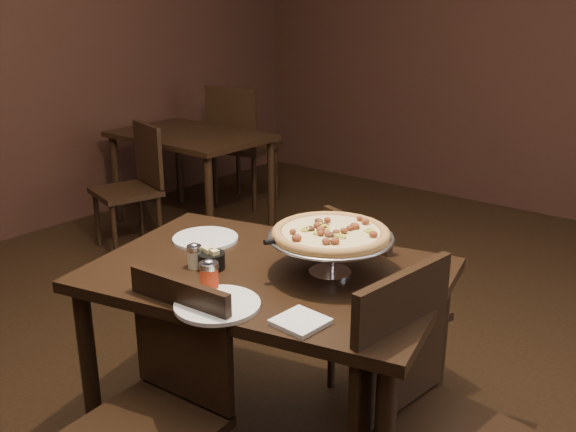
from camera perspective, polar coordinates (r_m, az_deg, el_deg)
The scene contains 16 objects.
room at distance 2.06m, azimuth 1.87°, elevation 11.89°, with size 6.04×7.04×2.84m.
dining_table at distance 2.28m, azimuth -1.78°, elevation -7.04°, with size 1.36×1.06×0.75m.
background_table at distance 4.84m, azimuth -8.64°, elevation 6.21°, with size 1.13×0.75×0.71m.
pizza_stand at distance 2.16m, azimuth 3.83°, elevation -1.59°, with size 0.43×0.43×0.18m.
parmesan_shaker at distance 2.26m, azimuth -8.31°, elevation -3.54°, with size 0.05×0.05×0.09m.
pepper_flake_shaker at distance 2.08m, azimuth -7.02°, elevation -5.30°, with size 0.06×0.06×0.11m.
packet_caddy at distance 2.25m, azimuth -6.82°, elevation -3.91°, with size 0.09×0.09×0.07m.
napkin_stack at distance 1.88m, azimuth 1.12°, elevation -9.38°, with size 0.14×0.14×0.01m, color silver.
plate_left at distance 2.52m, azimuth -7.36°, elevation -2.01°, with size 0.25×0.25×0.01m, color white.
plate_near at distance 1.99m, azimuth -6.30°, elevation -7.86°, with size 0.27×0.27×0.01m, color white.
serving_spatula at distance 2.11m, azimuth -0.66°, elevation -2.16°, with size 0.14×0.14×0.02m.
chair_far at distance 2.70m, azimuth 7.67°, elevation -7.53°, with size 0.50×0.50×0.85m.
chair_near at distance 2.10m, azimuth -11.30°, elevation -16.11°, with size 0.42×0.42×0.84m.
chair_side at distance 1.99m, azimuth 12.59°, elevation -16.97°, with size 0.48×0.48×0.92m.
bg_chair_far at distance 5.30m, azimuth -4.26°, elevation 6.68°, with size 0.55×0.55×0.99m.
bg_chair_near at distance 4.49m, azimuth -13.48°, elevation 2.96°, with size 0.49×0.49×0.85m.
Camera 1 is at (1.30, -1.61, 1.65)m, focal length 40.00 mm.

